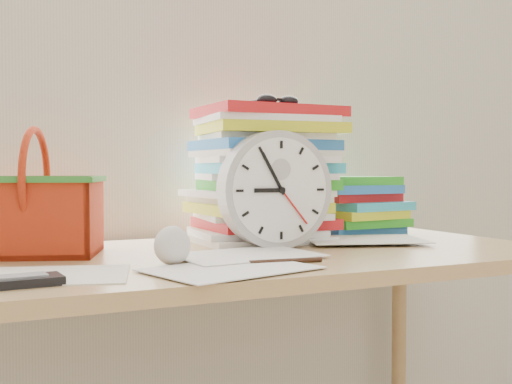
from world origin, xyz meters
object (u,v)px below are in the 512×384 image
basket (35,192)px  clock (275,190)px  desk (250,285)px  book_stack (359,205)px  calculator (15,282)px  paper_stack (262,175)px

basket → clock: bearing=7.2°
desk → clock: bearing=18.9°
desk → book_stack: bearing=25.8°
desk → calculator: calculator is taller
desk → calculator: 0.57m
basket → paper_stack: bearing=23.7°
calculator → book_stack: bearing=20.9°
paper_stack → clock: bearing=-105.2°
clock → basket: (-0.52, 0.12, -0.00)m
desk → basket: size_ratio=5.22×
desk → book_stack: (0.44, 0.21, 0.16)m
clock → book_stack: clock is taller
calculator → basket: bearing=74.8°
basket → book_stack: bearing=24.4°
paper_stack → basket: 0.56m
desk → basket: bearing=162.0°
paper_stack → basket: paper_stack is taller
paper_stack → clock: (-0.04, -0.15, -0.03)m
book_stack → calculator: (-0.95, -0.44, -0.07)m
paper_stack → calculator: paper_stack is taller
paper_stack → book_stack: 0.33m
paper_stack → basket: (-0.56, -0.04, -0.04)m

